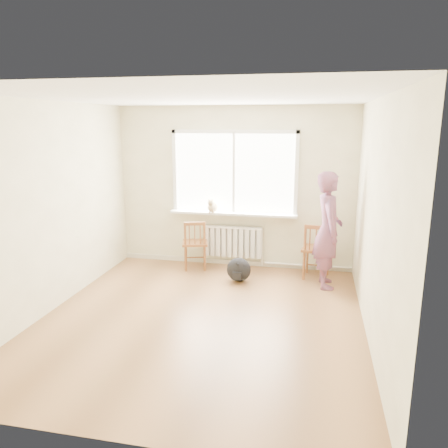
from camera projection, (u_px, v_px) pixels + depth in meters
The scene contains 13 objects.
floor at pixel (201, 319), 5.52m from camera, with size 4.50×4.50×0.00m, color #98683E.
ceiling at pixel (198, 97), 4.90m from camera, with size 4.50×4.50×0.00m, color white.
back_wall at pixel (234, 188), 7.35m from camera, with size 4.00×0.01×2.70m, color #EEE7BE.
window at pixel (234, 169), 7.26m from camera, with size 2.12×0.05×1.42m.
windowsill at pixel (233, 213), 7.34m from camera, with size 2.15×0.22×0.04m, color white.
radiator at pixel (233, 241), 7.47m from camera, with size 1.00×0.12×0.55m.
heating_pipe at pixel (306, 265), 7.33m from camera, with size 0.04×0.04×1.40m, color silver.
baseboard at pixel (234, 262), 7.64m from camera, with size 4.00×0.03×0.08m, color beige.
chair_left at pixel (195, 245), 7.31m from camera, with size 0.51×0.49×0.84m.
chair_right at pixel (316, 251), 6.86m from camera, with size 0.49×0.47×0.89m.
person at pixel (328, 230), 6.46m from camera, with size 0.64×0.42×1.74m, color #BD3F65.
cat at pixel (212, 206), 7.30m from camera, with size 0.17×0.39×0.26m.
backpack at pixel (239, 270), 6.79m from camera, with size 0.38×0.28×0.38m, color black.
Camera 1 is at (1.33, -4.93, 2.42)m, focal length 35.00 mm.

